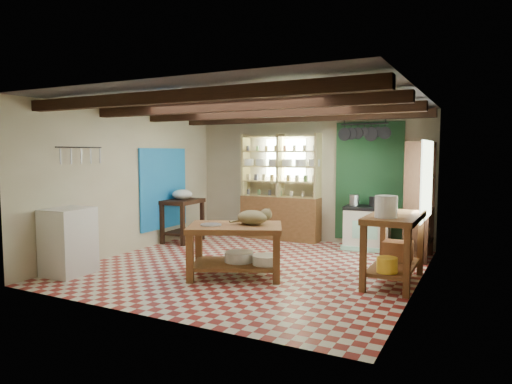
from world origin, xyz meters
The scene contains 30 objects.
floor centered at (0.00, 0.00, -0.01)m, with size 5.00×5.00×0.02m, color maroon.
ceiling centered at (0.00, 0.00, 2.60)m, with size 5.00×5.00×0.02m, color #434247.
wall_back centered at (0.00, 2.50, 1.30)m, with size 5.00×0.04×2.60m, color beige.
wall_front centered at (0.00, -2.50, 1.30)m, with size 5.00×0.04×2.60m, color beige.
wall_left centered at (-2.50, 0.00, 1.30)m, with size 0.04×5.00×2.60m, color beige.
wall_right centered at (2.50, 0.00, 1.30)m, with size 0.04×5.00×2.60m, color beige.
ceiling_beams centered at (0.00, 0.00, 2.48)m, with size 5.00×3.80×0.15m, color black.
blue_wall_patch centered at (-2.47, 0.90, 1.10)m, with size 0.04×1.40×1.60m, color blue.
green_wall_patch centered at (1.25, 2.47, 1.25)m, with size 1.30×0.04×2.30m, color #1D4A28.
window_back centered at (-0.50, 2.48, 1.70)m, with size 0.90×0.02×0.80m, color silver.
window_right centered at (2.48, 1.00, 1.40)m, with size 0.02×1.30×1.20m, color silver.
utensil_rail centered at (-2.44, -1.20, 1.78)m, with size 0.06×0.90×0.28m, color black.
pot_rack centered at (1.25, 2.05, 2.18)m, with size 0.86×0.12×0.36m, color black.
shelving_unit centered at (-0.55, 2.31, 1.10)m, with size 1.70×0.34×2.20m, color tan.
tall_rack centered at (2.28, 1.80, 1.00)m, with size 0.40×0.86×2.00m, color black.
work_table centered at (0.04, -0.61, 0.38)m, with size 1.35×0.90×0.76m, color brown.
stove centered at (1.32, 2.15, 0.41)m, with size 0.83×0.56×0.81m, color beige.
prep_table centered at (-2.20, 1.15, 0.43)m, with size 0.59×0.86×0.87m, color black.
white_cabinet centered at (-2.22, -1.66, 0.50)m, with size 0.55×0.66×1.00m, color silver.
right_counter centered at (2.18, 0.10, 0.48)m, with size 0.67×1.34×0.96m, color brown.
cat centered at (0.25, -0.46, 0.87)m, with size 0.47×0.36×0.21m, color #8D7D52.
steel_tray centered at (-0.25, -0.80, 0.77)m, with size 0.31×0.31×0.02m, color #B2B2BA.
basin_large centered at (0.07, -0.54, 0.28)m, with size 0.43×0.43×0.15m, color silver.
basin_small centered at (0.49, -0.51, 0.27)m, with size 0.39×0.39×0.14m, color silver.
kettle_left centered at (1.07, 2.13, 0.92)m, with size 0.18×0.18×0.21m, color #B2B2BA.
kettle_right centered at (1.42, 2.16, 0.91)m, with size 0.15×0.15×0.18m, color black.
enamel_bowl centered at (-2.20, 1.15, 0.97)m, with size 0.41×0.41×0.20m, color silver.
white_bucket centered at (2.13, -0.25, 1.11)m, with size 0.29×0.29×0.29m, color silver.
wicker_basket centered at (2.18, 0.40, 0.39)m, with size 0.40×0.32×0.28m, color #9D633F.
yellow_tub centered at (2.18, -0.35, 0.35)m, with size 0.27×0.27×0.20m, color yellow.
Camera 1 is at (3.33, -6.33, 1.82)m, focal length 32.00 mm.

